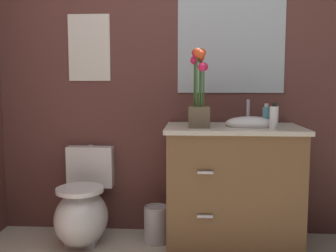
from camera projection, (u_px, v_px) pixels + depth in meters
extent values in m
cube|color=brown|center=(207.00, 73.00, 2.97)|extent=(4.45, 0.05, 2.50)
ellipsoid|color=white|center=(81.00, 218.00, 2.80)|extent=(0.38, 0.48, 0.40)
cube|color=white|center=(84.00, 230.00, 2.86)|extent=(0.22, 0.26, 0.18)
cube|color=white|center=(91.00, 166.00, 3.05)|extent=(0.36, 0.13, 0.32)
cylinder|color=white|center=(80.00, 190.00, 2.76)|extent=(0.34, 0.34, 0.03)
cylinder|color=#B7B7BC|center=(90.00, 146.00, 3.03)|extent=(0.04, 0.04, 0.02)
cube|color=brown|center=(232.00, 190.00, 2.73)|extent=(0.90, 0.52, 0.85)
cube|color=beige|center=(233.00, 128.00, 2.68)|extent=(0.94, 0.56, 0.03)
ellipsoid|color=white|center=(251.00, 124.00, 2.67)|extent=(0.36, 0.26, 0.10)
cylinder|color=#B7B7BC|center=(248.00, 112.00, 2.82)|extent=(0.02, 0.02, 0.18)
cube|color=#B7B7BC|center=(205.00, 173.00, 2.45)|extent=(0.10, 0.02, 0.02)
cube|color=#B7B7BC|center=(205.00, 216.00, 2.48)|extent=(0.10, 0.02, 0.02)
cube|color=brown|center=(199.00, 117.00, 2.60)|extent=(0.14, 0.14, 0.14)
cylinder|color=#386B2D|center=(204.00, 87.00, 2.57)|extent=(0.01, 0.01, 0.27)
sphere|color=#E01E51|center=(204.00, 67.00, 2.56)|extent=(0.06, 0.06, 0.06)
cylinder|color=#386B2D|center=(202.00, 80.00, 2.59)|extent=(0.01, 0.01, 0.36)
sphere|color=#EA4C23|center=(202.00, 53.00, 2.57)|extent=(0.06, 0.06, 0.06)
cylinder|color=#386B2D|center=(200.00, 82.00, 2.60)|extent=(0.01, 0.01, 0.33)
sphere|color=#EA4C23|center=(200.00, 57.00, 2.58)|extent=(0.06, 0.06, 0.06)
cylinder|color=#386B2D|center=(194.00, 84.00, 2.60)|extent=(0.01, 0.01, 0.31)
sphere|color=#E01E51|center=(194.00, 60.00, 2.58)|extent=(0.06, 0.06, 0.06)
cylinder|color=#386B2D|center=(196.00, 80.00, 2.57)|extent=(0.01, 0.01, 0.36)
sphere|color=#E01E51|center=(196.00, 53.00, 2.55)|extent=(0.06, 0.06, 0.06)
cylinder|color=#386B2D|center=(197.00, 80.00, 2.55)|extent=(0.01, 0.01, 0.36)
sphere|color=#EA4C23|center=(197.00, 52.00, 2.53)|extent=(0.06, 0.06, 0.06)
cylinder|color=#386B2D|center=(199.00, 81.00, 2.55)|extent=(0.01, 0.01, 0.35)
sphere|color=#EA4C23|center=(200.00, 54.00, 2.53)|extent=(0.06, 0.06, 0.06)
cylinder|color=#386B2D|center=(202.00, 87.00, 2.55)|extent=(0.01, 0.01, 0.26)
sphere|color=#E01E51|center=(202.00, 67.00, 2.53)|extent=(0.06, 0.06, 0.06)
cylinder|color=white|center=(274.00, 118.00, 2.50)|extent=(0.06, 0.06, 0.15)
cylinder|color=black|center=(274.00, 104.00, 2.49)|extent=(0.03, 0.03, 0.02)
cylinder|color=teal|center=(266.00, 117.00, 2.63)|extent=(0.05, 0.05, 0.14)
cylinder|color=#B7B7BC|center=(267.00, 105.00, 2.63)|extent=(0.03, 0.03, 0.02)
cylinder|color=#B7B7BC|center=(156.00, 225.00, 2.85)|extent=(0.18, 0.18, 0.26)
torus|color=#B7B7BC|center=(156.00, 207.00, 2.84)|extent=(0.18, 0.18, 0.01)
cube|color=silver|center=(89.00, 48.00, 2.98)|extent=(0.32, 0.01, 0.51)
cube|color=#B2BCC6|center=(231.00, 46.00, 2.91)|extent=(0.80, 0.01, 0.70)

